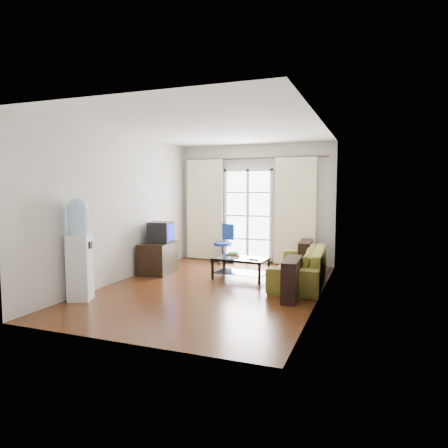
# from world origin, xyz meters

# --- Properties ---
(floor) EXTENTS (5.20, 5.20, 0.00)m
(floor) POSITION_xyz_m (0.00, 0.00, 0.00)
(floor) COLOR #532B13
(floor) RESTS_ON ground
(ceiling) EXTENTS (5.20, 5.20, 0.00)m
(ceiling) POSITION_xyz_m (0.00, 0.00, 2.70)
(ceiling) COLOR white
(ceiling) RESTS_ON wall_back
(wall_back) EXTENTS (3.60, 0.02, 2.70)m
(wall_back) POSITION_xyz_m (0.00, 2.60, 1.35)
(wall_back) COLOR beige
(wall_back) RESTS_ON floor
(wall_front) EXTENTS (3.60, 0.02, 2.70)m
(wall_front) POSITION_xyz_m (0.00, -2.60, 1.35)
(wall_front) COLOR beige
(wall_front) RESTS_ON floor
(wall_left) EXTENTS (0.02, 5.20, 2.70)m
(wall_left) POSITION_xyz_m (-1.80, 0.00, 1.35)
(wall_left) COLOR beige
(wall_left) RESTS_ON floor
(wall_right) EXTENTS (0.02, 5.20, 2.70)m
(wall_right) POSITION_xyz_m (1.80, 0.00, 1.35)
(wall_right) COLOR beige
(wall_right) RESTS_ON floor
(french_door) EXTENTS (1.16, 0.06, 2.15)m
(french_door) POSITION_xyz_m (-0.15, 2.54, 1.07)
(french_door) COLOR white
(french_door) RESTS_ON wall_back
(curtain_rod) EXTENTS (3.30, 0.04, 0.04)m
(curtain_rod) POSITION_xyz_m (0.00, 2.50, 2.38)
(curtain_rod) COLOR #4C3F2D
(curtain_rod) RESTS_ON wall_back
(curtain_left) EXTENTS (0.90, 0.07, 2.35)m
(curtain_left) POSITION_xyz_m (-1.20, 2.48, 1.20)
(curtain_left) COLOR #FFF6CD
(curtain_left) RESTS_ON curtain_rod
(curtain_right) EXTENTS (0.90, 0.07, 2.35)m
(curtain_right) POSITION_xyz_m (0.95, 2.48, 1.20)
(curtain_right) COLOR #FFF6CD
(curtain_right) RESTS_ON curtain_rod
(radiator) EXTENTS (0.64, 0.12, 0.64)m
(radiator) POSITION_xyz_m (0.80, 2.50, 0.33)
(radiator) COLOR #9E9DA0
(radiator) RESTS_ON floor
(sofa) EXTENTS (2.26, 1.12, 0.63)m
(sofa) POSITION_xyz_m (1.33, 0.93, 0.31)
(sofa) COLOR brown
(sofa) RESTS_ON floor
(coffee_table) EXTENTS (1.04, 0.65, 0.40)m
(coffee_table) POSITION_xyz_m (0.25, 0.82, 0.26)
(coffee_table) COLOR silver
(coffee_table) RESTS_ON floor
(bowl) EXTENTS (0.35, 0.35, 0.06)m
(bowl) POSITION_xyz_m (0.03, 0.99, 0.43)
(bowl) COLOR #2F8349
(bowl) RESTS_ON coffee_table
(book) EXTENTS (0.28, 0.31, 0.02)m
(book) POSITION_xyz_m (0.00, 0.95, 0.42)
(book) COLOR #B43C16
(book) RESTS_ON coffee_table
(remote) EXTENTS (0.17, 0.05, 0.02)m
(remote) POSITION_xyz_m (0.54, 0.70, 0.41)
(remote) COLOR black
(remote) RESTS_ON coffee_table
(tv_stand) EXTENTS (0.64, 0.89, 0.61)m
(tv_stand) POSITION_xyz_m (-1.49, 0.76, 0.31)
(tv_stand) COLOR black
(tv_stand) RESTS_ON floor
(crt_tv) EXTENTS (0.51, 0.51, 0.42)m
(crt_tv) POSITION_xyz_m (-1.48, 0.84, 0.82)
(crt_tv) COLOR black
(crt_tv) RESTS_ON tv_stand
(task_chair) EXTENTS (0.75, 0.75, 0.88)m
(task_chair) POSITION_xyz_m (-0.64, 2.28, 0.26)
(task_chair) COLOR black
(task_chair) RESTS_ON floor
(water_cooler) EXTENTS (0.41, 0.41, 1.57)m
(water_cooler) POSITION_xyz_m (-1.60, -1.39, 0.82)
(water_cooler) COLOR silver
(water_cooler) RESTS_ON floor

